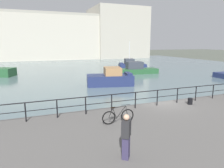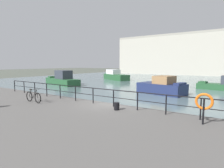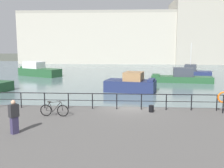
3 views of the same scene
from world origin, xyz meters
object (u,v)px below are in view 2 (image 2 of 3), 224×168
object	(u,v)px
moored_green_narrowboat	(115,76)
parked_bicycle	(33,97)
life_ring_stand	(204,103)
moored_white_yacht	(62,80)
mooring_bollard	(117,106)
moored_cabin_cruiser	(162,87)

from	to	relation	value
moored_green_narrowboat	parked_bicycle	xyz separation A→B (m)	(10.23, -27.09, 0.36)
moored_green_narrowboat	life_ring_stand	distance (m)	33.02
moored_white_yacht	parked_bicycle	size ratio (longest dim) A/B	4.82
mooring_bollard	parked_bicycle	bearing A→B (deg)	-166.81
moored_white_yacht	parked_bicycle	distance (m)	18.68
moored_cabin_cruiser	life_ring_stand	size ratio (longest dim) A/B	4.21
moored_white_yacht	parked_bicycle	bearing A→B (deg)	147.11
mooring_bollard	life_ring_stand	distance (m)	4.58
moored_green_narrowboat	moored_cabin_cruiser	world-z (taller)	moored_green_narrowboat
moored_cabin_cruiser	moored_white_yacht	size ratio (longest dim) A/B	0.69
moored_cabin_cruiser	mooring_bollard	xyz separation A→B (m)	(1.18, -12.27, 0.26)
moored_cabin_cruiser	moored_white_yacht	xyz separation A→B (m)	(-17.48, 0.04, 0.05)
parked_bicycle	life_ring_stand	bearing A→B (deg)	9.49
parked_bicycle	life_ring_stand	size ratio (longest dim) A/B	1.27
moored_white_yacht	parked_bicycle	world-z (taller)	moored_white_yacht
moored_green_narrowboat	moored_cabin_cruiser	xyz separation A→B (m)	(15.03, -13.42, -0.07)
parked_bicycle	mooring_bollard	bearing A→B (deg)	15.04
moored_green_narrowboat	mooring_bollard	distance (m)	30.38
mooring_bollard	life_ring_stand	size ratio (longest dim) A/B	0.31
moored_cabin_cruiser	parked_bicycle	xyz separation A→B (m)	(-4.79, -13.67, 0.42)
moored_white_yacht	life_ring_stand	xyz separation A→B (m)	(23.17, -12.30, 0.96)
parked_bicycle	moored_cabin_cruiser	bearing A→B (deg)	72.53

